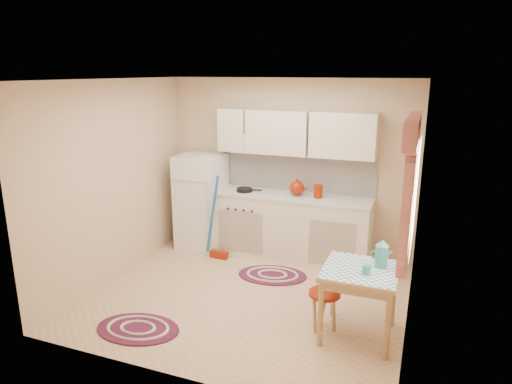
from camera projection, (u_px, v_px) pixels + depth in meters
room_shell at (267, 161)px, 5.18m from camera, size 3.64×3.60×2.52m
fridge at (201, 201)px, 6.81m from camera, size 0.65×0.60×1.40m
broom at (218, 218)px, 6.37m from camera, size 0.29×0.14×1.20m
base_cabinets at (289, 228)px, 6.45m from camera, size 2.25×0.60×0.88m
countertop at (290, 196)px, 6.33m from camera, size 2.27×0.62×0.04m
frying_pan at (244, 190)px, 6.50m from camera, size 0.26×0.26×0.05m
red_kettle at (297, 188)px, 6.27m from camera, size 0.27×0.26×0.22m
red_canister at (318, 192)px, 6.17m from camera, size 0.16×0.16×0.16m
table at (358, 303)px, 4.52m from camera, size 0.72×0.72×0.72m
stool at (324, 311)px, 4.67m from camera, size 0.40×0.40×0.42m
coffee_pot at (382, 253)px, 4.44m from camera, size 0.15×0.13×0.30m
mug at (367, 270)px, 4.30m from camera, size 0.10×0.10×0.10m
rug_center at (272, 275)px, 5.95m from camera, size 0.99×0.75×0.02m
rug_left at (138, 329)px, 4.72m from camera, size 0.95×0.68×0.02m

